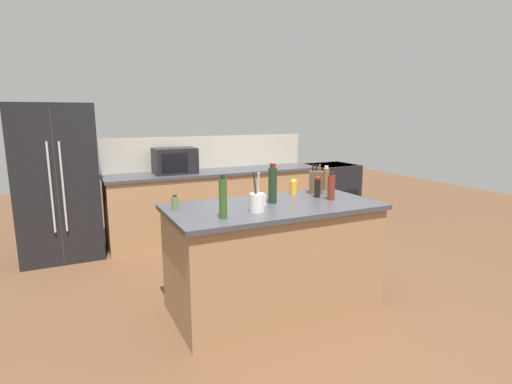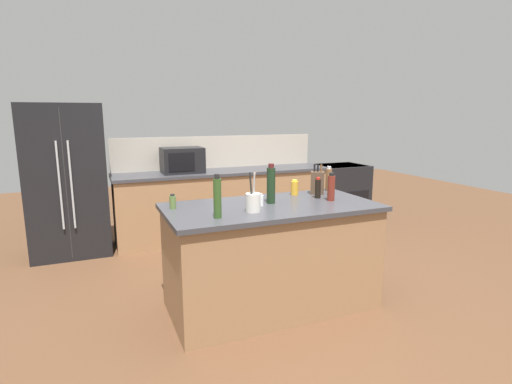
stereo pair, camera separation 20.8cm
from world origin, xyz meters
name	(u,v)px [view 1 (the left image)]	position (x,y,z in m)	size (l,w,h in m)	color
ground_plane	(273,305)	(0.00, 0.00, 0.00)	(14.00, 14.00, 0.00)	brown
back_counter_run	(218,204)	(0.30, 2.20, 0.47)	(3.02, 0.66, 0.94)	#936B47
wall_backsplash	(209,152)	(0.30, 2.52, 1.17)	(2.98, 0.03, 0.46)	#B2A899
kitchen_island	(273,256)	(0.00, 0.00, 0.47)	(1.84, 0.92, 0.94)	#936B47
refrigerator	(57,182)	(-1.70, 2.25, 0.92)	(0.90, 0.75, 1.84)	black
range_oven	(330,192)	(2.23, 2.20, 0.47)	(0.76, 0.65, 0.92)	black
microwave	(175,161)	(-0.29, 2.20, 1.11)	(0.54, 0.39, 0.34)	black
knife_block	(316,182)	(0.62, 0.27, 1.05)	(0.16, 0.15, 0.29)	#4C3828
utensil_crock	(257,202)	(-0.24, -0.17, 1.02)	(0.12, 0.12, 0.32)	beige
wine_bottle	(273,185)	(0.02, 0.07, 1.11)	(0.08, 0.08, 0.35)	black
honey_jar	(294,187)	(0.39, 0.31, 1.01)	(0.07, 0.07, 0.15)	gold
vinegar_bottle	(331,187)	(0.57, -0.05, 1.06)	(0.07, 0.07, 0.26)	maroon
soy_sauce_bottle	(317,188)	(0.52, 0.10, 1.03)	(0.06, 0.06, 0.20)	black
spice_jar_oregano	(175,203)	(-0.82, 0.19, 1.00)	(0.05, 0.05, 0.12)	#567038
pepper_grinder	(326,179)	(0.81, 0.37, 1.06)	(0.06, 0.06, 0.25)	brown
salt_shaker	(263,200)	(-0.11, 0.00, 0.99)	(0.05, 0.05, 0.11)	silver
olive_oil_bottle	(223,198)	(-0.56, -0.24, 1.10)	(0.06, 0.06, 0.34)	#2D4C1E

